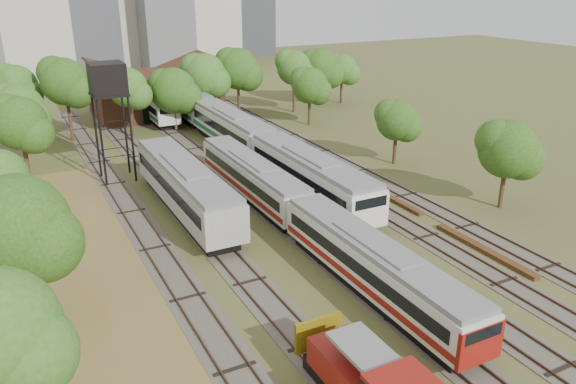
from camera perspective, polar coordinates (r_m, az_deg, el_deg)
ground at (r=32.02m, az=17.88°, el=-13.78°), size 240.00×240.00×0.00m
dry_grass_patch at (r=31.27m, az=-19.55°, el=-14.89°), size 14.00×60.00×0.04m
tracks at (r=50.06m, az=-2.93°, el=0.34°), size 24.60×80.00×0.19m
railcar_red_set at (r=40.26m, az=1.48°, el=-2.32°), size 2.71×34.57×3.35m
railcar_green_set at (r=61.79m, az=-5.74°, el=6.32°), size 3.20×52.08×3.96m
railcar_rear at (r=77.41m, az=-13.59°, el=8.67°), size 2.83×16.08×3.50m
old_grey_coach at (r=45.07m, az=-10.35°, el=0.50°), size 3.21×18.00×3.97m
water_tower at (r=52.68m, az=-17.85°, el=10.58°), size 3.10×3.10×10.72m
rail_pile_near at (r=41.11m, az=19.28°, el=-5.56°), size 0.59×8.91×0.30m
rail_pile_far at (r=48.68m, az=10.13°, el=-0.46°), size 0.54×8.69×0.28m
maintenance_shed at (r=79.38m, az=-13.33°, el=9.78°), size 16.45×11.55×7.58m
tree_band_left at (r=40.64m, az=-25.99°, el=1.61°), size 7.78×63.44×8.48m
tree_band_far at (r=73.75m, az=-7.97°, el=11.56°), size 47.90×10.34×9.44m
tree_band_right at (r=57.65m, az=10.57°, el=7.80°), size 5.03×35.66×7.30m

